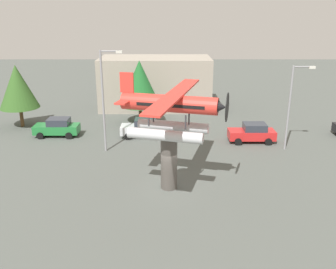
# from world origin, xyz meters

# --- Properties ---
(ground_plane) EXTENTS (140.00, 140.00, 0.00)m
(ground_plane) POSITION_xyz_m (0.00, 0.00, 0.00)
(ground_plane) COLOR #515651
(display_pedestal) EXTENTS (1.10, 1.10, 3.73)m
(display_pedestal) POSITION_xyz_m (0.00, 0.00, 1.87)
(display_pedestal) COLOR #4C4742
(display_pedestal) RESTS_ON ground
(floatplane_monument) EXTENTS (7.18, 10.33, 4.00)m
(floatplane_monument) POSITION_xyz_m (0.13, -0.03, 5.41)
(floatplane_monument) COLOR silver
(floatplane_monument) RESTS_ON display_pedestal
(car_near_green) EXTENTS (4.20, 2.02, 1.76)m
(car_near_green) POSITION_xyz_m (-10.68, 10.83, 0.88)
(car_near_green) COLOR #237A38
(car_near_green) RESTS_ON ground
(car_mid_silver) EXTENTS (4.20, 2.02, 1.76)m
(car_mid_silver) POSITION_xyz_m (-2.40, 10.63, 0.88)
(car_mid_silver) COLOR silver
(car_mid_silver) RESTS_ON ground
(car_far_red) EXTENTS (4.20, 2.02, 1.76)m
(car_far_red) POSITION_xyz_m (7.65, 9.16, 0.88)
(car_far_red) COLOR red
(car_far_red) RESTS_ON ground
(streetlight_primary) EXTENTS (1.84, 0.28, 8.52)m
(streetlight_primary) POSITION_xyz_m (-5.23, 6.89, 4.90)
(streetlight_primary) COLOR gray
(streetlight_primary) RESTS_ON ground
(streetlight_secondary) EXTENTS (1.84, 0.28, 7.24)m
(streetlight_secondary) POSITION_xyz_m (10.34, 7.33, 4.24)
(streetlight_secondary) COLOR gray
(streetlight_secondary) RESTS_ON ground
(storefront_building) EXTENTS (13.29, 6.72, 6.16)m
(storefront_building) POSITION_xyz_m (-1.61, 22.00, 3.08)
(storefront_building) COLOR #9E9384
(storefront_building) RESTS_ON ground
(tree_west) EXTENTS (3.93, 3.93, 6.38)m
(tree_west) POSITION_xyz_m (-15.27, 13.94, 4.18)
(tree_west) COLOR brown
(tree_west) RESTS_ON ground
(tree_east) EXTENTS (4.27, 4.27, 6.67)m
(tree_east) POSITION_xyz_m (-3.02, 15.22, 4.28)
(tree_east) COLOR brown
(tree_east) RESTS_ON ground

